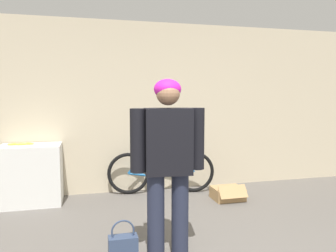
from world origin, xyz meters
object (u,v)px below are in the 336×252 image
Objects in this scene: bicycle at (161,171)px; handbag at (123,247)px; cardboard_box at (228,193)px; person at (168,155)px; banana at (21,144)px.

bicycle is 4.26× the size of handbag.
bicycle reaches higher than handbag.
handbag is 2.16m from cardboard_box.
cardboard_box is (0.85, -0.53, -0.25)m from bicycle.
cardboard_box is at bearing -23.86° from bicycle.
banana is at bearing 134.01° from person.
cardboard_box is at bearing 53.71° from person.
banana is 0.83× the size of cardboard_box.
person is at bearing -4.10° from handbag.
person reaches higher than handbag.
person is 2.08m from cardboard_box.
person is 4.62× the size of banana.
banana is (-1.57, 1.93, -0.12)m from person.
person reaches higher than banana.
handbag is at bearing -139.81° from cardboard_box.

